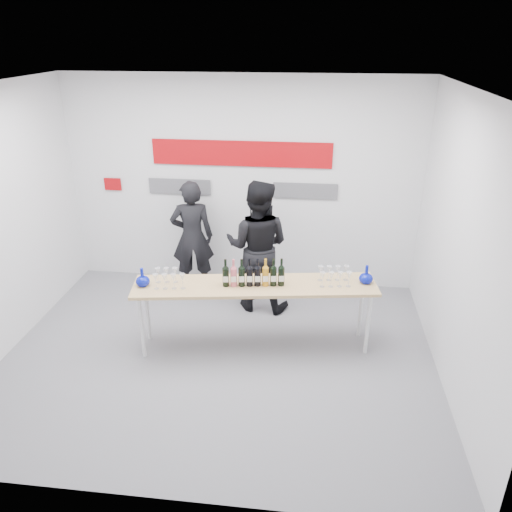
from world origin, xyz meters
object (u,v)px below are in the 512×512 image
at_px(tasting_table, 255,289).
at_px(presenter_right, 257,246).
at_px(mic_stand, 251,270).
at_px(presenter_left, 192,237).

xyz_separation_m(tasting_table, presenter_right, (-0.08, 0.96, 0.12)).
bearing_deg(tasting_table, presenter_right, 86.59).
height_order(tasting_table, mic_stand, mic_stand).
bearing_deg(tasting_table, presenter_left, 119.66).
relative_size(presenter_left, presenter_right, 0.92).
relative_size(tasting_table, presenter_left, 1.73).
height_order(tasting_table, presenter_right, presenter_right).
xyz_separation_m(tasting_table, presenter_left, (-1.06, 1.36, 0.05)).
bearing_deg(mic_stand, tasting_table, -70.92).
height_order(presenter_left, mic_stand, presenter_left).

